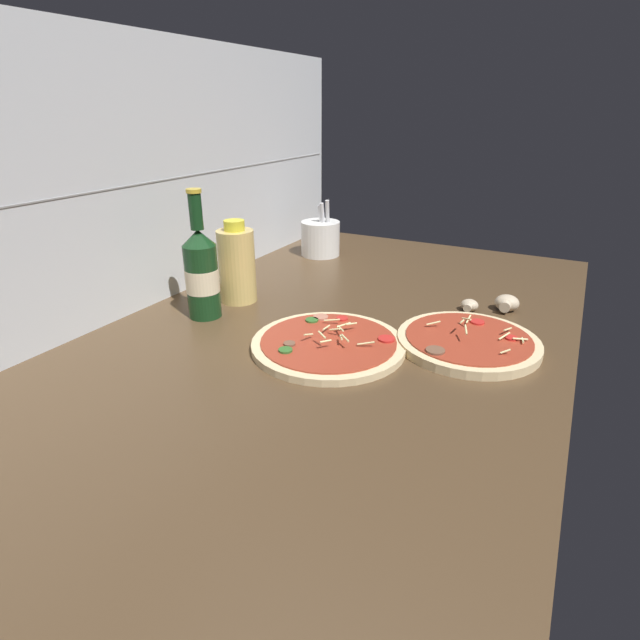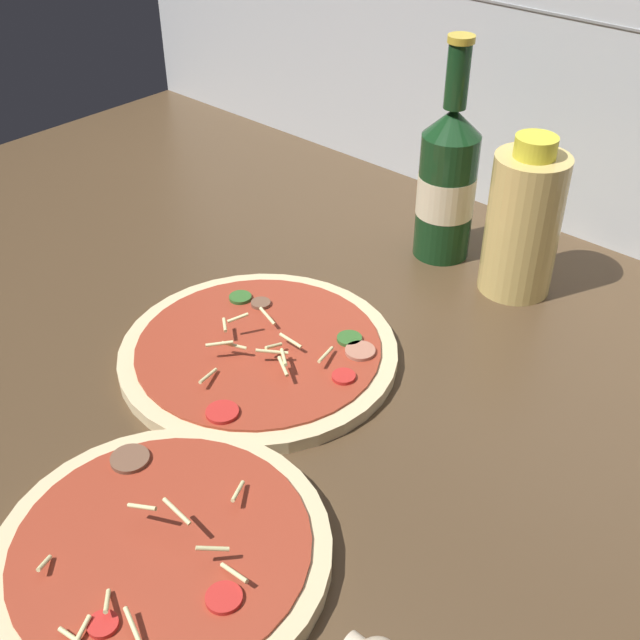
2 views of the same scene
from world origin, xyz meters
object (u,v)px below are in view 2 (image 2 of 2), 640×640
object	(u,v)px
pizza_far	(259,352)
pizza_near	(163,552)
beer_bottle	(447,181)
oil_bottle	(523,222)

from	to	relation	value
pizza_far	pizza_near	bearing A→B (deg)	-60.96
beer_bottle	oil_bottle	bearing A→B (deg)	-4.32
pizza_near	beer_bottle	world-z (taller)	beer_bottle
pizza_near	beer_bottle	size ratio (longest dim) A/B	0.98
pizza_near	pizza_far	bearing A→B (deg)	119.04
pizza_far	oil_bottle	bearing A→B (deg)	67.18
pizza_near	beer_bottle	distance (cm)	57.04
pizza_near	pizza_far	distance (cm)	27.09
beer_bottle	pizza_far	bearing A→B (deg)	-92.78
pizza_far	oil_bottle	size ratio (longest dim) A/B	1.54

